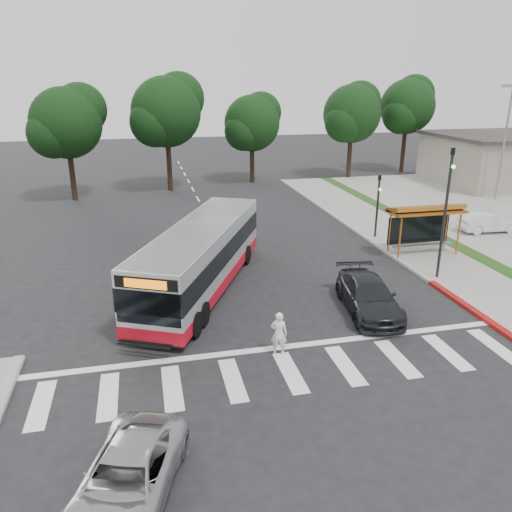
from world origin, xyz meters
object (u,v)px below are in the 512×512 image
object	(u,v)px
transit_bus	(201,259)
dark_sedan	(368,296)
silver_suv_south	(127,479)
pedestrian	(279,333)

from	to	relation	value
transit_bus	dark_sedan	xyz separation A→B (m)	(6.64, -4.01, -0.82)
transit_bus	silver_suv_south	xyz separation A→B (m)	(-3.30, -12.27, -0.91)
pedestrian	silver_suv_south	world-z (taller)	pedestrian
pedestrian	dark_sedan	world-z (taller)	pedestrian
dark_sedan	pedestrian	bearing A→B (deg)	-143.22
dark_sedan	silver_suv_south	distance (m)	12.92
transit_bus	pedestrian	distance (m)	6.90
silver_suv_south	transit_bus	bearing A→B (deg)	93.96
dark_sedan	transit_bus	bearing A→B (deg)	156.91
pedestrian	dark_sedan	size ratio (longest dim) A/B	0.34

